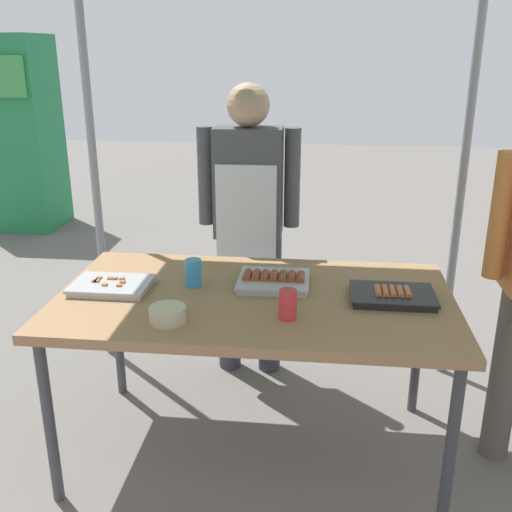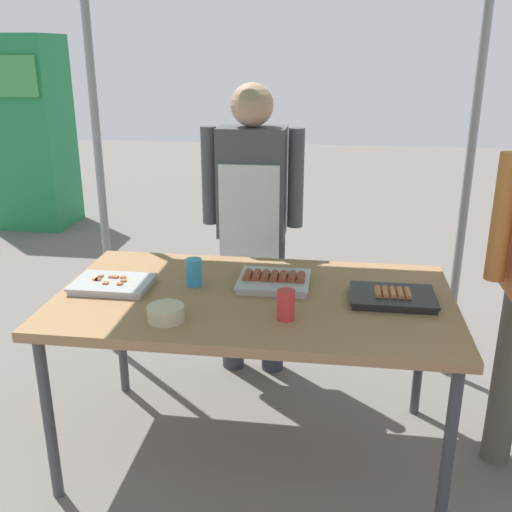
{
  "view_description": "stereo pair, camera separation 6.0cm",
  "coord_description": "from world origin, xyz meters",
  "px_view_note": "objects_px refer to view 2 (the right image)",
  "views": [
    {
      "loc": [
        0.25,
        -2.18,
        1.69
      ],
      "look_at": [
        0.0,
        0.05,
        0.9
      ],
      "focal_mm": 41.25,
      "sensor_mm": 36.0,
      "label": 1
    },
    {
      "loc": [
        0.31,
        -2.17,
        1.69
      ],
      "look_at": [
        0.0,
        0.05,
        0.9
      ],
      "focal_mm": 41.25,
      "sensor_mm": 36.0,
      "label": 2
    }
  ],
  "objects_px": {
    "tray_pork_links": "(274,280)",
    "neighbor_stall_left": "(28,133)",
    "tray_meat_skewers": "(112,284)",
    "drink_cup_near_edge": "(286,305)",
    "drink_cup_by_wok": "(194,272)",
    "tray_grilled_sausages": "(393,297)",
    "condiment_bowl": "(166,313)",
    "vendor_woman": "(252,211)",
    "stall_table": "(254,307)"
  },
  "relations": [
    {
      "from": "tray_grilled_sausages",
      "to": "drink_cup_by_wok",
      "type": "distance_m",
      "value": 0.82
    },
    {
      "from": "tray_grilled_sausages",
      "to": "tray_meat_skewers",
      "type": "height_order",
      "value": "tray_grilled_sausages"
    },
    {
      "from": "drink_cup_near_edge",
      "to": "vendor_woman",
      "type": "height_order",
      "value": "vendor_woman"
    },
    {
      "from": "drink_cup_by_wok",
      "to": "drink_cup_near_edge",
      "type": "bearing_deg",
      "value": -33.74
    },
    {
      "from": "tray_meat_skewers",
      "to": "drink_cup_by_wok",
      "type": "relative_size",
      "value": 2.72
    },
    {
      "from": "drink_cup_by_wok",
      "to": "vendor_woman",
      "type": "xyz_separation_m",
      "value": [
        0.15,
        0.65,
        0.1
      ]
    },
    {
      "from": "drink_cup_near_edge",
      "to": "drink_cup_by_wok",
      "type": "relative_size",
      "value": 0.97
    },
    {
      "from": "condiment_bowl",
      "to": "vendor_woman",
      "type": "distance_m",
      "value": 1.02
    },
    {
      "from": "tray_pork_links",
      "to": "condiment_bowl",
      "type": "distance_m",
      "value": 0.53
    },
    {
      "from": "tray_grilled_sausages",
      "to": "vendor_woman",
      "type": "xyz_separation_m",
      "value": [
        -0.66,
        0.7,
        0.14
      ]
    },
    {
      "from": "tray_pork_links",
      "to": "drink_cup_by_wok",
      "type": "bearing_deg",
      "value": -172.09
    },
    {
      "from": "tray_meat_skewers",
      "to": "condiment_bowl",
      "type": "xyz_separation_m",
      "value": [
        0.31,
        -0.27,
        0.01
      ]
    },
    {
      "from": "stall_table",
      "to": "tray_grilled_sausages",
      "type": "distance_m",
      "value": 0.55
    },
    {
      "from": "stall_table",
      "to": "condiment_bowl",
      "type": "bearing_deg",
      "value": -135.98
    },
    {
      "from": "tray_grilled_sausages",
      "to": "tray_pork_links",
      "type": "xyz_separation_m",
      "value": [
        -0.48,
        0.1,
        0.0
      ]
    },
    {
      "from": "tray_meat_skewers",
      "to": "drink_cup_by_wok",
      "type": "height_order",
      "value": "drink_cup_by_wok"
    },
    {
      "from": "drink_cup_near_edge",
      "to": "vendor_woman",
      "type": "relative_size",
      "value": 0.07
    },
    {
      "from": "tray_pork_links",
      "to": "drink_cup_near_edge",
      "type": "relative_size",
      "value": 2.63
    },
    {
      "from": "stall_table",
      "to": "neighbor_stall_left",
      "type": "bearing_deg",
      "value": 129.48
    },
    {
      "from": "tray_grilled_sausages",
      "to": "drink_cup_near_edge",
      "type": "xyz_separation_m",
      "value": [
        -0.4,
        -0.22,
        0.04
      ]
    },
    {
      "from": "condiment_bowl",
      "to": "drink_cup_by_wok",
      "type": "distance_m",
      "value": 0.35
    },
    {
      "from": "stall_table",
      "to": "neighbor_stall_left",
      "type": "relative_size",
      "value": 0.87
    },
    {
      "from": "tray_pork_links",
      "to": "drink_cup_by_wok",
      "type": "relative_size",
      "value": 2.55
    },
    {
      "from": "stall_table",
      "to": "tray_meat_skewers",
      "type": "bearing_deg",
      "value": -179.19
    },
    {
      "from": "tray_pork_links",
      "to": "vendor_woman",
      "type": "xyz_separation_m",
      "value": [
        -0.18,
        0.6,
        0.14
      ]
    },
    {
      "from": "tray_grilled_sausages",
      "to": "drink_cup_by_wok",
      "type": "xyz_separation_m",
      "value": [
        -0.82,
        0.06,
        0.04
      ]
    },
    {
      "from": "tray_grilled_sausages",
      "to": "vendor_woman",
      "type": "height_order",
      "value": "vendor_woman"
    },
    {
      "from": "tray_meat_skewers",
      "to": "drink_cup_near_edge",
      "type": "xyz_separation_m",
      "value": [
        0.74,
        -0.2,
        0.04
      ]
    },
    {
      "from": "tray_pork_links",
      "to": "vendor_woman",
      "type": "height_order",
      "value": "vendor_woman"
    },
    {
      "from": "tray_pork_links",
      "to": "drink_cup_near_edge",
      "type": "xyz_separation_m",
      "value": [
        0.08,
        -0.32,
        0.04
      ]
    },
    {
      "from": "stall_table",
      "to": "tray_grilled_sausages",
      "type": "xyz_separation_m",
      "value": [
        0.55,
        0.01,
        0.07
      ]
    },
    {
      "from": "neighbor_stall_left",
      "to": "condiment_bowl",
      "type": "bearing_deg",
      "value": -55.86
    },
    {
      "from": "tray_pork_links",
      "to": "neighbor_stall_left",
      "type": "relative_size",
      "value": 0.16
    },
    {
      "from": "drink_cup_near_edge",
      "to": "drink_cup_by_wok",
      "type": "xyz_separation_m",
      "value": [
        -0.41,
        0.27,
        0.0
      ]
    },
    {
      "from": "stall_table",
      "to": "vendor_woman",
      "type": "xyz_separation_m",
      "value": [
        -0.11,
        0.71,
        0.21
      ]
    },
    {
      "from": "stall_table",
      "to": "vendor_woman",
      "type": "relative_size",
      "value": 1.04
    },
    {
      "from": "tray_grilled_sausages",
      "to": "drink_cup_near_edge",
      "type": "distance_m",
      "value": 0.46
    },
    {
      "from": "tray_pork_links",
      "to": "stall_table",
      "type": "bearing_deg",
      "value": -120.49
    },
    {
      "from": "tray_grilled_sausages",
      "to": "condiment_bowl",
      "type": "distance_m",
      "value": 0.89
    },
    {
      "from": "tray_meat_skewers",
      "to": "drink_cup_near_edge",
      "type": "relative_size",
      "value": 2.81
    },
    {
      "from": "condiment_bowl",
      "to": "neighbor_stall_left",
      "type": "xyz_separation_m",
      "value": [
        -2.41,
        3.55,
        0.14
      ]
    },
    {
      "from": "tray_grilled_sausages",
      "to": "neighbor_stall_left",
      "type": "xyz_separation_m",
      "value": [
        -3.25,
        3.26,
        0.15
      ]
    },
    {
      "from": "drink_cup_near_edge",
      "to": "drink_cup_by_wok",
      "type": "distance_m",
      "value": 0.49
    },
    {
      "from": "tray_meat_skewers",
      "to": "drink_cup_near_edge",
      "type": "bearing_deg",
      "value": -14.91
    },
    {
      "from": "stall_table",
      "to": "drink_cup_near_edge",
      "type": "relative_size",
      "value": 14.16
    },
    {
      "from": "condiment_bowl",
      "to": "drink_cup_near_edge",
      "type": "xyz_separation_m",
      "value": [
        0.43,
        0.07,
        0.03
      ]
    },
    {
      "from": "condiment_bowl",
      "to": "vendor_woman",
      "type": "bearing_deg",
      "value": 79.95
    },
    {
      "from": "stall_table",
      "to": "drink_cup_by_wok",
      "type": "xyz_separation_m",
      "value": [
        -0.27,
        0.07,
        0.11
      ]
    },
    {
      "from": "tray_grilled_sausages",
      "to": "tray_meat_skewers",
      "type": "distance_m",
      "value": 1.15
    },
    {
      "from": "tray_grilled_sausages",
      "to": "drink_cup_near_edge",
      "type": "bearing_deg",
      "value": -151.47
    }
  ]
}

